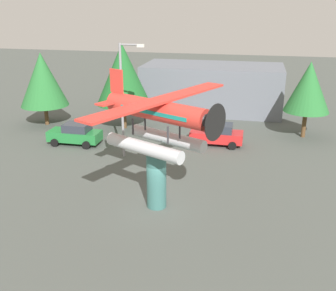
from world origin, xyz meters
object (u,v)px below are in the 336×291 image
at_px(display_pedestal, 156,178).
at_px(tree_west, 43,79).
at_px(floatplane_monument, 158,119).
at_px(car_near_green, 75,134).
at_px(car_mid_red, 217,134).
at_px(streetlight_primary, 124,93).
at_px(tree_east, 123,74).
at_px(storefront_building, 212,88).
at_px(tree_center_back, 309,87).

distance_m(display_pedestal, tree_west, 19.51).
bearing_deg(floatplane_monument, tree_west, 162.08).
distance_m(display_pedestal, car_near_green, 12.57).
bearing_deg(car_mid_red, streetlight_primary, 32.08).
relative_size(display_pedestal, car_mid_red, 0.83).
distance_m(display_pedestal, tree_east, 15.66).
distance_m(car_mid_red, tree_west, 16.74).
bearing_deg(floatplane_monument, storefront_building, 114.56).
height_order(streetlight_primary, tree_center_back, streetlight_primary).
distance_m(storefront_building, tree_west, 17.00).
distance_m(display_pedestal, car_mid_red, 11.35).
relative_size(car_near_green, tree_east, 0.55).
xyz_separation_m(car_near_green, streetlight_primary, (4.84, -1.71, 3.90)).
xyz_separation_m(display_pedestal, tree_east, (-6.45, 13.91, 3.19)).
distance_m(car_near_green, storefront_building, 16.35).
xyz_separation_m(tree_east, tree_center_back, (15.72, 0.78, -0.61)).
relative_size(display_pedestal, tree_east, 0.46).
bearing_deg(storefront_building, car_near_green, -125.85).
relative_size(tree_west, tree_east, 0.88).
bearing_deg(tree_west, car_mid_red, -8.13).
relative_size(storefront_building, tree_east, 1.87).
height_order(display_pedestal, tree_east, tree_east).
height_order(floatplane_monument, storefront_building, floatplane_monument).
distance_m(car_mid_red, storefront_building, 11.14).
bearing_deg(display_pedestal, floatplane_monument, -25.82).
distance_m(floatplane_monument, tree_east, 15.43).
bearing_deg(car_near_green, streetlight_primary, 160.57).
height_order(floatplane_monument, car_near_green, floatplane_monument).
distance_m(storefront_building, tree_east, 11.03).
bearing_deg(tree_center_back, floatplane_monument, -121.84).
distance_m(display_pedestal, storefront_building, 22.02).
height_order(display_pedestal, tree_center_back, tree_center_back).
distance_m(display_pedestal, floatplane_monument, 3.41).
relative_size(storefront_building, tree_center_back, 2.22).
distance_m(car_near_green, tree_west, 7.60).
bearing_deg(car_near_green, tree_west, -42.57).
bearing_deg(tree_west, storefront_building, 30.56).
distance_m(car_near_green, streetlight_primary, 6.45).
bearing_deg(car_near_green, car_mid_red, -168.48).
bearing_deg(display_pedestal, tree_center_back, 57.73).
relative_size(car_near_green, car_mid_red, 1.00).
xyz_separation_m(floatplane_monument, tree_east, (-6.56, 13.96, -0.21)).
relative_size(tree_east, tree_center_back, 1.19).
xyz_separation_m(display_pedestal, car_mid_red, (2.28, 11.09, -0.86)).
bearing_deg(storefront_building, display_pedestal, -91.57).
height_order(car_near_green, tree_east, tree_east).
distance_m(tree_east, tree_center_back, 15.75).
height_order(car_mid_red, tree_west, tree_west).
xyz_separation_m(car_mid_red, tree_west, (-16.23, 2.32, 3.37)).
xyz_separation_m(streetlight_primary, tree_center_back, (13.36, 7.59, -0.47)).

